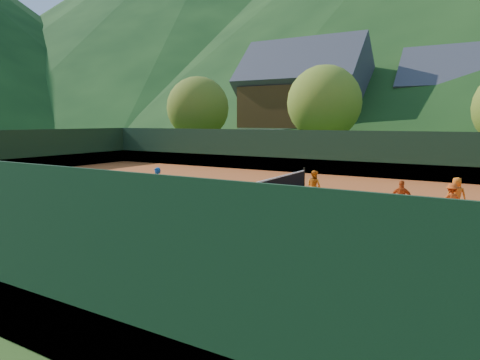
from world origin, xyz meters
The scene contains 45 objects.
ground centered at (0.00, 0.00, 0.00)m, with size 400.00×400.00×0.00m, color #2A4D18.
clay_court centered at (0.00, 0.00, 0.01)m, with size 40.00×24.00×0.02m, color #B04C1C.
mountain_far_left centered at (-90.00, 150.00, 50.00)m, with size 260.00×260.00×100.00m, color #153613.
coach centered at (-3.68, -1.76, 0.82)m, with size 0.59×0.38×1.61m, color #175099.
student_a centered at (2.09, 2.08, 0.74)m, with size 0.70×0.55×1.44m, color orange.
student_b centered at (6.00, 1.00, 0.72)m, with size 0.82×0.34×1.40m, color #CB4912.
student_c centered at (7.73, 2.69, 0.74)m, with size 0.71×0.46×1.45m, color orange.
student_d centered at (7.64, 1.92, 0.67)m, with size 0.84×0.48×1.30m, color #DF4E13.
tennis_ball_0 centered at (6.38, -5.28, 0.05)m, with size 0.07×0.07×0.07m, color #E6F629.
tennis_ball_1 centered at (2.49, -7.09, 0.05)m, with size 0.07×0.07×0.07m, color #E6F629.
tennis_ball_2 centered at (1.29, -2.98, 0.05)m, with size 0.07×0.07×0.07m, color #E6F629.
tennis_ball_3 centered at (5.02, -8.30, 0.05)m, with size 0.07×0.07×0.07m, color #E6F629.
tennis_ball_4 centered at (-8.30, -5.52, 0.05)m, with size 0.07×0.07×0.07m, color #E6F629.
tennis_ball_5 centered at (1.98, -5.07, 0.05)m, with size 0.07×0.07×0.07m, color #E6F629.
tennis_ball_6 centered at (5.76, -6.70, 0.05)m, with size 0.07×0.07×0.07m, color #E6F629.
tennis_ball_7 centered at (-5.60, -5.07, 0.05)m, with size 0.07×0.07×0.07m, color #E6F629.
tennis_ball_8 centered at (1.16, -2.79, 0.05)m, with size 0.07×0.07×0.07m, color #E6F629.
tennis_ball_9 centered at (-7.54, -5.58, 0.05)m, with size 0.07×0.07×0.07m, color #E6F629.
tennis_ball_10 centered at (-4.94, -5.88, 0.05)m, with size 0.07×0.07×0.07m, color #E6F629.
tennis_ball_11 centered at (-2.25, -1.57, 0.05)m, with size 0.07×0.07×0.07m, color #E6F629.
tennis_ball_12 centered at (5.93, -3.87, 0.05)m, with size 0.07×0.07×0.07m, color #E6F629.
tennis_ball_13 centered at (5.30, -3.20, 0.05)m, with size 0.07×0.07×0.07m, color #E6F629.
tennis_ball_14 centered at (-2.22, -1.49, 0.05)m, with size 0.07×0.07×0.07m, color #E6F629.
tennis_ball_15 centered at (-3.53, -4.94, 0.05)m, with size 0.07×0.07×0.07m, color #E6F629.
tennis_ball_16 centered at (3.07, -5.90, 0.05)m, with size 0.07×0.07×0.07m, color #E6F629.
tennis_ball_17 centered at (-0.74, -8.32, 0.05)m, with size 0.07×0.07×0.07m, color #E6F629.
tennis_ball_18 centered at (1.54, -1.76, 0.05)m, with size 0.07×0.07×0.07m, color #E6F629.
tennis_ball_20 centered at (-2.45, -1.30, 0.05)m, with size 0.07×0.07×0.07m, color #E6F629.
tennis_ball_21 centered at (0.93, -9.20, 0.05)m, with size 0.07×0.07×0.07m, color #E6F629.
tennis_ball_22 centered at (-1.24, -5.11, 0.05)m, with size 0.07×0.07×0.07m, color #E6F629.
tennis_ball_23 centered at (-2.09, -8.18, 0.05)m, with size 0.07×0.07×0.07m, color #E6F629.
tennis_ball_24 centered at (-7.92, -5.56, 0.05)m, with size 0.07×0.07×0.07m, color #E6F629.
tennis_ball_25 centered at (4.61, -3.26, 0.05)m, with size 0.07×0.07×0.07m, color #E6F629.
tennis_ball_26 centered at (5.75, -3.27, 0.05)m, with size 0.07×0.07×0.07m, color #E6F629.
tennis_ball_27 centered at (4.28, -9.00, 0.05)m, with size 0.07×0.07×0.07m, color #E6F629.
tennis_ball_28 centered at (-6.18, -5.66, 0.05)m, with size 0.07×0.07×0.07m, color #E6F629.
tennis_ball_29 centered at (-0.31, -3.11, 0.05)m, with size 0.07×0.07×0.07m, color #E6F629.
court_lines centered at (0.00, 0.00, 0.02)m, with size 23.83×11.03×0.00m.
tennis_net centered at (0.00, 0.00, 0.52)m, with size 0.10×12.07×1.10m.
perimeter_fence centered at (0.00, 0.00, 1.27)m, with size 40.40×24.24×3.00m.
ball_hopper centered at (-8.04, -4.57, 0.77)m, with size 0.57×0.57×1.00m.
chalet_left centered at (-10.00, 30.00, 5.65)m, with size 13.80×9.93×12.92m.
chalet_mid centered at (6.00, 34.00, 4.99)m, with size 12.65×8.82×11.45m.
tree_a centered at (-16.00, 18.00, 4.87)m, with size 6.00×6.00×7.88m.
tree_b centered at (-4.00, 20.00, 5.19)m, with size 6.40×6.40×8.40m.
Camera 1 is at (8.91, -15.78, 3.64)m, focal length 32.00 mm.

